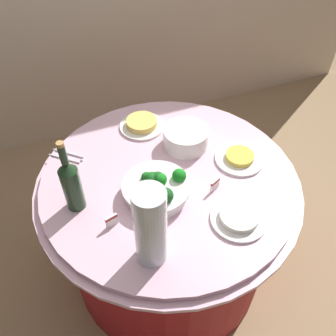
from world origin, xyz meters
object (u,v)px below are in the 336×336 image
(wine_bottle, at_px, (71,184))
(food_plate_rice, at_px, (239,218))
(decorative_fruit_vase, at_px, (151,231))
(label_placard_front, at_px, (215,184))
(plate_stack, at_px, (186,137))
(food_plate_fried_egg, at_px, (239,158))
(broccoli_bowl, at_px, (157,188))
(food_plate_noodles, at_px, (141,124))
(serving_tongs, at_px, (68,156))
(label_placard_mid, at_px, (112,220))

(wine_bottle, distance_m, food_plate_rice, 0.65)
(decorative_fruit_vase, relative_size, label_placard_front, 6.18)
(food_plate_rice, bearing_deg, wine_bottle, 152.24)
(plate_stack, relative_size, label_placard_front, 3.82)
(food_plate_fried_egg, xyz_separation_m, label_placard_front, (-0.18, -0.12, 0.02))
(wine_bottle, relative_size, food_plate_fried_egg, 1.53)
(broccoli_bowl, bearing_deg, food_plate_rice, -43.15)
(food_plate_rice, bearing_deg, food_plate_noodles, 104.27)
(broccoli_bowl, xyz_separation_m, food_plate_noodles, (0.08, 0.44, -0.03))
(serving_tongs, bearing_deg, food_plate_noodles, 12.25)
(plate_stack, xyz_separation_m, label_placard_front, (0.00, -0.30, -0.01))
(decorative_fruit_vase, bearing_deg, serving_tongs, 107.22)
(food_plate_rice, bearing_deg, serving_tongs, 133.12)
(food_plate_noodles, bearing_deg, wine_bottle, -136.62)
(food_plate_rice, xyz_separation_m, food_plate_noodles, (-0.17, 0.67, 0.00))
(serving_tongs, xyz_separation_m, food_plate_rice, (0.55, -0.59, 0.01))
(wine_bottle, xyz_separation_m, food_plate_rice, (0.57, -0.30, -0.11))
(food_plate_noodles, xyz_separation_m, label_placard_front, (0.16, -0.50, 0.01))
(food_plate_fried_egg, height_order, label_placard_mid, label_placard_mid)
(plate_stack, distance_m, food_plate_noodles, 0.25)
(wine_bottle, relative_size, label_placard_front, 6.11)
(broccoli_bowl, xyz_separation_m, food_plate_fried_egg, (0.41, 0.06, -0.03))
(plate_stack, distance_m, label_placard_mid, 0.55)
(plate_stack, distance_m, food_plate_rice, 0.48)
(food_plate_rice, bearing_deg, label_placard_mid, 161.63)
(decorative_fruit_vase, height_order, label_placard_mid, decorative_fruit_vase)
(food_plate_noodles, bearing_deg, plate_stack, -52.93)
(wine_bottle, bearing_deg, label_placard_front, -12.60)
(serving_tongs, bearing_deg, label_placard_front, -37.71)
(plate_stack, bearing_deg, food_plate_fried_egg, -44.37)
(food_plate_fried_egg, bearing_deg, food_plate_noodles, 131.44)
(plate_stack, height_order, wine_bottle, wine_bottle)
(decorative_fruit_vase, xyz_separation_m, food_plate_noodles, (0.19, 0.70, -0.13))
(food_plate_fried_egg, bearing_deg, label_placard_mid, -167.50)
(broccoli_bowl, bearing_deg, label_placard_mid, -159.73)
(plate_stack, xyz_separation_m, food_plate_fried_egg, (0.19, -0.18, -0.03))
(serving_tongs, bearing_deg, decorative_fruit_vase, -72.78)
(food_plate_rice, xyz_separation_m, label_placard_front, (-0.02, 0.18, 0.02))
(label_placard_mid, bearing_deg, decorative_fruit_vase, -60.79)
(decorative_fruit_vase, distance_m, food_plate_rice, 0.39)
(broccoli_bowl, relative_size, plate_stack, 1.33)
(broccoli_bowl, height_order, food_plate_rice, broccoli_bowl)
(broccoli_bowl, bearing_deg, plate_stack, 46.81)
(wine_bottle, bearing_deg, food_plate_rice, -27.76)
(food_plate_fried_egg, bearing_deg, food_plate_rice, -119.49)
(serving_tongs, bearing_deg, broccoli_bowl, -49.58)
(food_plate_fried_egg, xyz_separation_m, food_plate_noodles, (-0.34, 0.38, 0.01))
(broccoli_bowl, bearing_deg, decorative_fruit_vase, -114.20)
(food_plate_rice, distance_m, label_placard_mid, 0.49)
(wine_bottle, xyz_separation_m, label_placard_front, (0.55, -0.12, -0.10))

